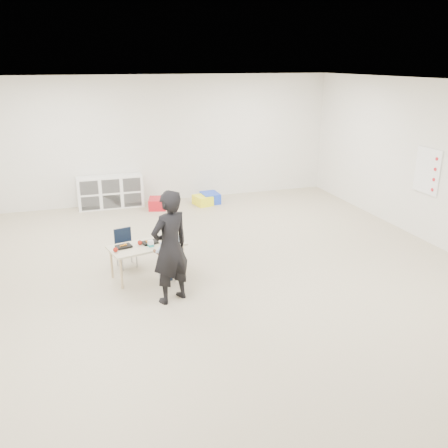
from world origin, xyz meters
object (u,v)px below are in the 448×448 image
object	(u,v)px
child	(170,255)
adult	(170,247)
table	(148,260)
cubby_shelf	(110,192)
chair_near	(171,267)

from	to	relation	value
child	adult	world-z (taller)	adult
table	cubby_shelf	xyz separation A→B (m)	(-0.21, 3.79, 0.10)
chair_near	table	bearing A→B (deg)	106.93
chair_near	child	xyz separation A→B (m)	(0.00, 0.00, 0.17)
chair_near	cubby_shelf	distance (m)	4.26
table	adult	distance (m)	1.03
table	cubby_shelf	bearing A→B (deg)	79.59
child	adult	size ratio (longest dim) A/B	0.61
cubby_shelf	adult	bearing A→B (deg)	-85.24
chair_near	adult	size ratio (longest dim) A/B	0.39
table	chair_near	world-z (taller)	chair_near
cubby_shelf	adult	world-z (taller)	adult
chair_near	child	bearing A→B (deg)	76.49
cubby_shelf	adult	distance (m)	4.69
chair_near	cubby_shelf	size ratio (longest dim) A/B	0.43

